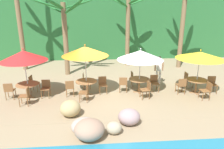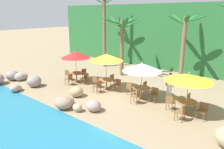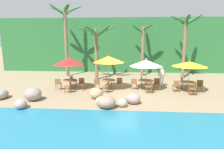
# 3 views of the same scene
# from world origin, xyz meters

# --- Properties ---
(ground_plane) EXTENTS (120.00, 120.00, 0.00)m
(ground_plane) POSITION_xyz_m (0.00, 0.00, 0.00)
(ground_plane) COLOR #937F60
(terrace_deck) EXTENTS (18.00, 5.20, 0.01)m
(terrace_deck) POSITION_xyz_m (0.00, 0.00, 0.00)
(terrace_deck) COLOR #937F60
(terrace_deck) RESTS_ON ground
(foliage_backdrop) EXTENTS (28.00, 2.40, 6.00)m
(foliage_backdrop) POSITION_xyz_m (0.00, 9.00, 3.00)
(foliage_backdrop) COLOR #286633
(foliage_backdrop) RESTS_ON ground
(rock_seawall) EXTENTS (17.21, 3.46, 0.92)m
(rock_seawall) POSITION_xyz_m (-0.77, -3.13, 0.37)
(rock_seawall) COLOR tan
(rock_seawall) RESTS_ON ground
(umbrella_red) EXTENTS (2.20, 2.20, 2.52)m
(umbrella_red) POSITION_xyz_m (-3.79, 0.03, 2.16)
(umbrella_red) COLOR silver
(umbrella_red) RESTS_ON ground
(dining_table_red) EXTENTS (1.10, 1.10, 0.74)m
(dining_table_red) POSITION_xyz_m (-3.79, 0.03, 0.61)
(dining_table_red) COLOR olive
(dining_table_red) RESTS_ON ground
(chair_red_seaward) EXTENTS (0.43, 0.44, 0.87)m
(chair_red_seaward) POSITION_xyz_m (-2.94, 0.10, 0.51)
(chair_red_seaward) COLOR brown
(chair_red_seaward) RESTS_ON ground
(chair_red_inland) EXTENTS (0.47, 0.47, 0.87)m
(chair_red_inland) POSITION_xyz_m (-3.79, 0.88, 0.51)
(chair_red_inland) COLOR brown
(chair_red_inland) RESTS_ON ground
(chair_red_left) EXTENTS (0.45, 0.45, 0.87)m
(chair_red_left) POSITION_xyz_m (-4.64, -0.12, 0.51)
(chair_red_left) COLOR brown
(chair_red_left) RESTS_ON ground
(chair_red_right) EXTENTS (0.46, 0.45, 0.87)m
(chair_red_right) POSITION_xyz_m (-3.64, -0.81, 0.51)
(chair_red_right) COLOR brown
(chair_red_right) RESTS_ON ground
(umbrella_orange) EXTENTS (2.30, 2.30, 2.64)m
(umbrella_orange) POSITION_xyz_m (-0.91, 0.23, 2.29)
(umbrella_orange) COLOR silver
(umbrella_orange) RESTS_ON ground
(dining_table_orange) EXTENTS (1.10, 1.10, 0.74)m
(dining_table_orange) POSITION_xyz_m (-0.91, 0.23, 0.61)
(dining_table_orange) COLOR olive
(dining_table_orange) RESTS_ON ground
(chair_orange_seaward) EXTENTS (0.45, 0.46, 0.87)m
(chair_orange_seaward) POSITION_xyz_m (-0.07, 0.39, 0.51)
(chair_orange_seaward) COLOR brown
(chair_orange_seaward) RESTS_ON ground
(chair_orange_inland) EXTENTS (0.43, 0.42, 0.87)m
(chair_orange_inland) POSITION_xyz_m (-1.01, 1.08, 0.51)
(chair_orange_inland) COLOR brown
(chair_orange_inland) RESTS_ON ground
(chair_orange_left) EXTENTS (0.47, 0.48, 0.87)m
(chair_orange_left) POSITION_xyz_m (-1.74, 0.02, 0.51)
(chair_orange_left) COLOR brown
(chair_orange_left) RESTS_ON ground
(chair_orange_right) EXTENTS (0.48, 0.47, 0.87)m
(chair_orange_right) POSITION_xyz_m (-0.93, -0.63, 0.51)
(chair_orange_right) COLOR brown
(chair_orange_right) RESTS_ON ground
(umbrella_white) EXTENTS (2.38, 2.38, 2.38)m
(umbrella_white) POSITION_xyz_m (1.87, 0.34, 2.03)
(umbrella_white) COLOR silver
(umbrella_white) RESTS_ON ground
(dining_table_white) EXTENTS (1.10, 1.10, 0.74)m
(dining_table_white) POSITION_xyz_m (1.87, 0.34, 0.61)
(dining_table_white) COLOR olive
(dining_table_white) RESTS_ON ground
(chair_white_seaward) EXTENTS (0.43, 0.43, 0.87)m
(chair_white_seaward) POSITION_xyz_m (2.71, 0.44, 0.51)
(chair_white_seaward) COLOR brown
(chair_white_seaward) RESTS_ON ground
(chair_white_inland) EXTENTS (0.45, 0.44, 0.87)m
(chair_white_inland) POSITION_xyz_m (1.73, 1.18, 0.51)
(chair_white_inland) COLOR brown
(chair_white_inland) RESTS_ON ground
(chair_white_left) EXTENTS (0.47, 0.48, 0.87)m
(chair_white_left) POSITION_xyz_m (1.01, 0.35, 0.51)
(chair_white_left) COLOR brown
(chair_white_left) RESTS_ON ground
(chair_white_right) EXTENTS (0.48, 0.47, 0.87)m
(chair_white_right) POSITION_xyz_m (2.07, -0.49, 0.51)
(chair_white_right) COLOR brown
(chair_white_right) RESTS_ON ground
(umbrella_yellow) EXTENTS (2.41, 2.41, 2.33)m
(umbrella_yellow) POSITION_xyz_m (4.84, 0.00, 2.04)
(umbrella_yellow) COLOR silver
(umbrella_yellow) RESTS_ON ground
(dining_table_yellow) EXTENTS (1.10, 1.10, 0.74)m
(dining_table_yellow) POSITION_xyz_m (4.84, 0.00, 0.61)
(dining_table_yellow) COLOR olive
(dining_table_yellow) RESTS_ON ground
(chair_yellow_seaward) EXTENTS (0.46, 0.47, 0.87)m
(chair_yellow_seaward) POSITION_xyz_m (5.70, 0.00, 0.51)
(chair_yellow_seaward) COLOR brown
(chair_yellow_seaward) RESTS_ON ground
(chair_yellow_inland) EXTENTS (0.43, 0.42, 0.87)m
(chair_yellow_inland) POSITION_xyz_m (4.75, 0.85, 0.51)
(chair_yellow_inland) COLOR brown
(chair_yellow_inland) RESTS_ON ground
(chair_yellow_left) EXTENTS (0.42, 0.43, 0.87)m
(chair_yellow_left) POSITION_xyz_m (3.99, -0.09, 0.51)
(chair_yellow_left) COLOR brown
(chair_yellow_left) RESTS_ON ground
(chair_yellow_right) EXTENTS (0.44, 0.44, 0.87)m
(chair_yellow_right) POSITION_xyz_m (4.97, -0.84, 0.51)
(chair_yellow_right) COLOR brown
(chair_yellow_right) RESTS_ON ground
(palm_tree_nearest) EXTENTS (3.35, 3.04, 6.90)m
(palm_tree_nearest) POSITION_xyz_m (-5.59, 5.29, 4.57)
(palm_tree_nearest) COLOR brown
(palm_tree_nearest) RESTS_ON ground
(palm_tree_second) EXTENTS (3.69, 3.74, 4.91)m
(palm_tree_second) POSITION_xyz_m (-2.32, 3.82, 3.50)
(palm_tree_second) COLOR brown
(palm_tree_second) RESTS_ON ground
(palm_tree_third) EXTENTS (3.01, 3.02, 5.11)m
(palm_tree_third) POSITION_xyz_m (2.04, 5.94, 3.39)
(palm_tree_third) COLOR brown
(palm_tree_third) RESTS_ON ground
(palm_tree_fourth) EXTENTS (3.13, 3.09, 5.88)m
(palm_tree_fourth) POSITION_xyz_m (5.86, 4.99, 4.04)
(palm_tree_fourth) COLOR brown
(palm_tree_fourth) RESTS_ON ground
(waiter_in_white) EXTENTS (0.52, 0.34, 1.70)m
(waiter_in_white) POSITION_xyz_m (3.22, 1.40, 0.99)
(waiter_in_white) COLOR white
(waiter_in_white) RESTS_ON ground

